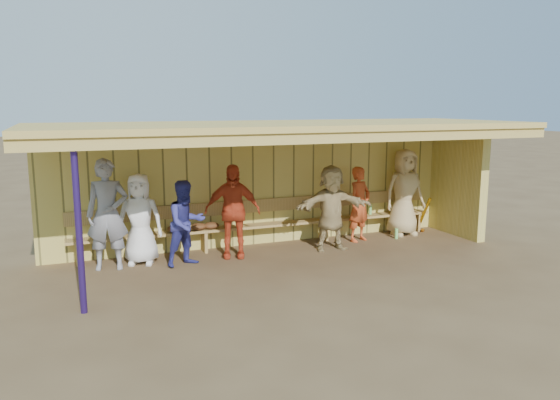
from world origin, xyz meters
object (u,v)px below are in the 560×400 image
at_px(player_d, 232,211).
at_px(bench, 266,219).
at_px(player_h, 404,192).
at_px(player_f, 332,208).
at_px(player_c, 186,223).
at_px(player_a, 107,214).
at_px(player_b, 140,219).
at_px(player_g, 359,204).

relative_size(player_d, bench, 0.23).
bearing_deg(player_h, bench, 177.51).
bearing_deg(player_f, player_c, -176.19).
height_order(player_a, player_b, player_a).
distance_m(player_c, player_f, 2.85).
distance_m(player_a, player_g, 5.01).
relative_size(player_a, player_f, 1.15).
distance_m(player_f, player_g, 0.95).
xyz_separation_m(player_c, bench, (1.80, 0.81, -0.23)).
bearing_deg(player_d, player_b, -168.19).
xyz_separation_m(player_b, player_h, (5.62, 0.10, 0.13)).
distance_m(player_a, player_d, 2.21).
height_order(player_a, player_f, player_a).
xyz_separation_m(player_c, player_d, (0.91, 0.20, 0.11)).
relative_size(player_a, player_c, 1.27).
bearing_deg(player_c, player_a, 149.38).
bearing_deg(player_c, player_b, 133.30).
relative_size(player_b, player_g, 1.05).
xyz_separation_m(player_f, player_g, (0.86, 0.41, -0.06)).
relative_size(player_h, bench, 0.25).
distance_m(player_c, player_h, 4.91).
bearing_deg(player_h, player_b, -175.85).
relative_size(player_f, player_h, 0.89).
bearing_deg(player_b, player_h, 19.39).
height_order(player_c, player_h, player_h).
bearing_deg(bench, player_h, -5.65).
height_order(player_c, bench, player_c).
height_order(player_f, player_h, player_h).
bearing_deg(player_f, player_g, 29.55).
bearing_deg(player_g, player_c, 165.08).
bearing_deg(player_a, player_h, 11.59).
xyz_separation_m(player_d, player_f, (1.94, -0.22, -0.04)).
relative_size(player_c, player_g, 0.98).
height_order(player_b, bench, player_b).
bearing_deg(player_d, player_a, -163.44).
bearing_deg(player_c, player_g, -12.24).
distance_m(player_c, bench, 1.98).
bearing_deg(player_f, player_h, 18.52).
height_order(player_b, player_d, player_d).
xyz_separation_m(player_g, player_h, (1.17, 0.11, 0.16)).
bearing_deg(player_b, player_f, 11.71).
distance_m(player_b, player_g, 4.45).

